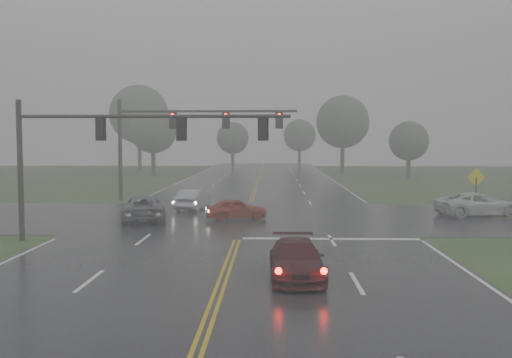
{
  "coord_description": "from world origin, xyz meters",
  "views": [
    {
      "loc": [
        1.7,
        -12.81,
        4.81
      ],
      "look_at": [
        0.84,
        16.0,
        2.8
      ],
      "focal_mm": 40.0,
      "sensor_mm": 36.0,
      "label": 1
    }
  ],
  "objects_px": {
    "pickup_white": "(477,216)",
    "signal_gantry_near": "(104,142)",
    "car_grey": "(144,221)",
    "sedan_maroon": "(296,278)",
    "signal_gantry_far": "(175,130)",
    "sedan_red": "(236,219)",
    "sedan_silver": "(193,210)"
  },
  "relations": [
    {
      "from": "sedan_red",
      "to": "car_grey",
      "type": "height_order",
      "value": "car_grey"
    },
    {
      "from": "sedan_red",
      "to": "sedan_maroon",
      "type": "bearing_deg",
      "value": 179.85
    },
    {
      "from": "sedan_maroon",
      "to": "signal_gantry_near",
      "type": "xyz_separation_m",
      "value": [
        -8.72,
        6.99,
        4.7
      ]
    },
    {
      "from": "sedan_red",
      "to": "signal_gantry_far",
      "type": "relative_size",
      "value": 0.26
    },
    {
      "from": "sedan_maroon",
      "to": "pickup_white",
      "type": "xyz_separation_m",
      "value": [
        12.03,
        16.44,
        0.0
      ]
    },
    {
      "from": "pickup_white",
      "to": "signal_gantry_near",
      "type": "xyz_separation_m",
      "value": [
        -20.75,
        -9.45,
        4.7
      ]
    },
    {
      "from": "car_grey",
      "to": "signal_gantry_far",
      "type": "relative_size",
      "value": 0.38
    },
    {
      "from": "sedan_maroon",
      "to": "pickup_white",
      "type": "bearing_deg",
      "value": 52.24
    },
    {
      "from": "sedan_maroon",
      "to": "signal_gantry_near",
      "type": "distance_m",
      "value": 12.12
    },
    {
      "from": "signal_gantry_near",
      "to": "signal_gantry_far",
      "type": "bearing_deg",
      "value": 89.09
    },
    {
      "from": "sedan_silver",
      "to": "car_grey",
      "type": "distance_m",
      "value": 5.78
    },
    {
      "from": "sedan_red",
      "to": "pickup_white",
      "type": "relative_size",
      "value": 0.71
    },
    {
      "from": "car_grey",
      "to": "pickup_white",
      "type": "distance_m",
      "value": 20.65
    },
    {
      "from": "signal_gantry_near",
      "to": "car_grey",
      "type": "bearing_deg",
      "value": 87.72
    },
    {
      "from": "sedan_red",
      "to": "sedan_silver",
      "type": "distance_m",
      "value": 5.69
    },
    {
      "from": "sedan_red",
      "to": "pickup_white",
      "type": "height_order",
      "value": "pickup_white"
    },
    {
      "from": "car_grey",
      "to": "signal_gantry_near",
      "type": "height_order",
      "value": "signal_gantry_near"
    },
    {
      "from": "sedan_silver",
      "to": "car_grey",
      "type": "bearing_deg",
      "value": 76.41
    },
    {
      "from": "sedan_maroon",
      "to": "signal_gantry_far",
      "type": "relative_size",
      "value": 0.32
    },
    {
      "from": "sedan_red",
      "to": "sedan_silver",
      "type": "xyz_separation_m",
      "value": [
        -3.25,
        4.68,
        0.0
      ]
    },
    {
      "from": "signal_gantry_far",
      "to": "sedan_red",
      "type": "bearing_deg",
      "value": -61.96
    },
    {
      "from": "sedan_silver",
      "to": "signal_gantry_near",
      "type": "xyz_separation_m",
      "value": [
        -2.46,
        -12.12,
        4.7
      ]
    },
    {
      "from": "sedan_red",
      "to": "signal_gantry_near",
      "type": "distance_m",
      "value": 10.49
    },
    {
      "from": "sedan_maroon",
      "to": "sedan_silver",
      "type": "relative_size",
      "value": 1.06
    },
    {
      "from": "pickup_white",
      "to": "signal_gantry_near",
      "type": "bearing_deg",
      "value": 101.73
    },
    {
      "from": "signal_gantry_far",
      "to": "pickup_white",
      "type": "bearing_deg",
      "value": -21.79
    },
    {
      "from": "signal_gantry_far",
      "to": "sedan_silver",
      "type": "bearing_deg",
      "value": -68.41
    },
    {
      "from": "signal_gantry_near",
      "to": "signal_gantry_far",
      "type": "xyz_separation_m",
      "value": [
        0.28,
        17.64,
        0.85
      ]
    },
    {
      "from": "sedan_silver",
      "to": "car_grey",
      "type": "relative_size",
      "value": 0.79
    },
    {
      "from": "sedan_silver",
      "to": "signal_gantry_far",
      "type": "height_order",
      "value": "signal_gantry_far"
    },
    {
      "from": "car_grey",
      "to": "signal_gantry_far",
      "type": "height_order",
      "value": "signal_gantry_far"
    },
    {
      "from": "sedan_red",
      "to": "signal_gantry_far",
      "type": "distance_m",
      "value": 12.81
    }
  ]
}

